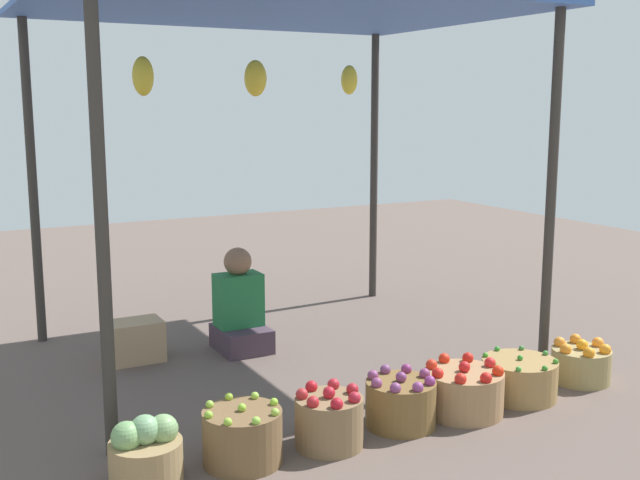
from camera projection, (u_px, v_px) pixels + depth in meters
name	position (u px, v px, depth m)	size (l,w,h in m)	color
ground_plane	(281.00, 352.00, 5.83)	(14.00, 14.00, 0.00)	brown
market_stall_structure	(276.00, 34.00, 5.44)	(3.36, 2.58, 2.51)	#38332D
vendor_person	(240.00, 311.00, 5.84)	(0.36, 0.44, 0.78)	#443441
basket_cabbages	(146.00, 454.00, 3.79)	(0.36, 0.36, 0.35)	#95794E
basket_limes	(242.00, 436.00, 4.01)	(0.41, 0.41, 0.32)	brown
basket_red_apples	(329.00, 420.00, 4.20)	(0.37, 0.37, 0.34)	olive
basket_purple_onions	(401.00, 402.00, 4.47)	(0.41, 0.41, 0.32)	brown
basket_red_tomatoes	(464.00, 391.00, 4.65)	(0.48, 0.48, 0.32)	#A27951
basket_green_chilies	(519.00, 378.00, 4.91)	(0.47, 0.47, 0.28)	#9C7946
basket_oranges	(581.00, 363.00, 5.19)	(0.39, 0.39, 0.29)	#9A8652
wooden_crate_near_vendor	(135.00, 341.00, 5.60)	(0.38, 0.27, 0.30)	tan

